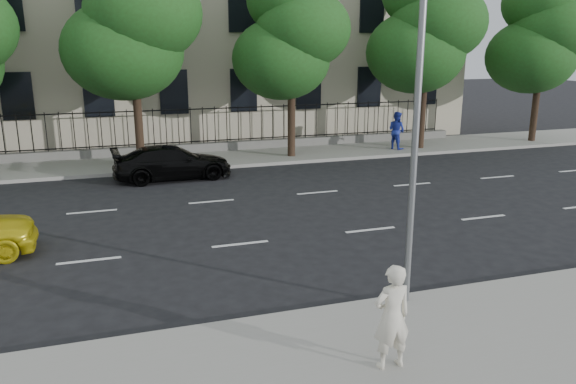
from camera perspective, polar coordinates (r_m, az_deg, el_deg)
ground at (r=13.54m, az=-2.46°, el=-8.84°), size 120.00×120.00×0.00m
near_sidewalk at (r=10.14m, az=3.82°, el=-17.21°), size 60.00×4.00×0.15m
far_sidewalk at (r=26.70m, az=-10.47°, el=3.16°), size 60.00×4.00×0.15m
lane_markings at (r=17.87m, az=-6.51°, el=-2.86°), size 49.60×4.62×0.01m
iron_fence at (r=28.25m, az=-10.99°, el=4.97°), size 30.00×0.50×2.20m
street_light at (r=11.68m, az=11.90°, el=13.11°), size 0.25×3.32×8.05m
tree_c at (r=25.36m, az=-15.57°, el=16.67°), size 5.89×5.50×9.80m
tree_d at (r=26.62m, az=0.33°, el=15.87°), size 5.34×4.94×8.84m
tree_e at (r=29.56m, az=13.88°, el=16.07°), size 5.71×5.31×9.46m
tree_f at (r=33.71m, az=24.40°, el=14.49°), size 5.52×5.12×9.01m
black_sedan at (r=23.38m, az=-11.66°, el=2.96°), size 4.84×2.15×1.38m
woman_near at (r=9.67m, az=10.50°, el=-12.37°), size 0.69×0.46×1.85m
pedestrian_far at (r=29.10m, az=10.97°, el=6.16°), size 1.03×1.13×1.90m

